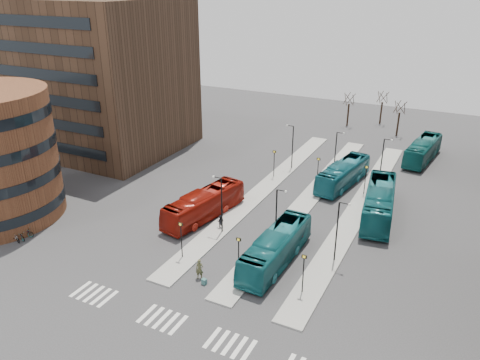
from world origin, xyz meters
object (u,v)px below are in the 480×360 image
at_px(bicycle_near, 20,235).
at_px(bicycle_mid, 16,238).
at_px(commuter_b, 247,262).
at_px(bicycle_far, 24,233).
at_px(teal_bus_c, 379,202).
at_px(suitcase, 204,282).
at_px(teal_bus_a, 276,248).
at_px(traveller, 199,269).
at_px(teal_bus_b, 343,174).
at_px(red_bus, 204,205).
at_px(commuter_c, 300,241).
at_px(teal_bus_d, 423,150).
at_px(commuter_a, 221,222).

xyz_separation_m(bicycle_near, bicycle_mid, (0.00, -0.52, 0.00)).
xyz_separation_m(commuter_b, bicycle_far, (-22.87, -5.05, -0.34)).
distance_m(teal_bus_c, bicycle_near, 38.05).
relative_size(suitcase, teal_bus_c, 0.04).
height_order(teal_bus_a, traveller, teal_bus_a).
relative_size(teal_bus_b, bicycle_far, 5.99).
relative_size(teal_bus_a, teal_bus_b, 1.02).
relative_size(red_bus, teal_bus_c, 0.90).
bearing_deg(bicycle_near, suitcase, -71.68).
xyz_separation_m(red_bus, bicycle_near, (-14.22, -12.61, -1.12)).
xyz_separation_m(commuter_c, bicycle_mid, (-25.96, -11.61, -0.41)).
bearing_deg(commuter_b, red_bus, 28.51).
xyz_separation_m(teal_bus_a, teal_bus_d, (8.55, 34.31, -0.00)).
bearing_deg(suitcase, traveller, 153.53).
bearing_deg(bicycle_near, commuter_b, -63.35).
height_order(teal_bus_b, teal_bus_c, teal_bus_c).
relative_size(teal_bus_d, commuter_b, 6.87).
bearing_deg(commuter_c, teal_bus_a, -17.11).
relative_size(teal_bus_a, commuter_b, 6.88).
distance_m(teal_bus_b, commuter_c, 17.13).
bearing_deg(commuter_b, bicycle_near, 81.29).
height_order(teal_bus_b, teal_bus_d, teal_bus_d).
bearing_deg(commuter_a, bicycle_mid, 21.43).
height_order(teal_bus_a, teal_bus_c, teal_bus_c).
xyz_separation_m(suitcase, red_bus, (-6.35, 10.66, 1.32)).
bearing_deg(teal_bus_a, teal_bus_c, 65.98).
xyz_separation_m(bicycle_near, bicycle_far, (0.00, 0.54, 0.03)).
relative_size(commuter_a, bicycle_mid, 1.00).
xyz_separation_m(bicycle_mid, bicycle_far, (0.00, 1.06, 0.03)).
relative_size(teal_bus_c, traveller, 6.64).
bearing_deg(teal_bus_d, commuter_a, -110.56).
bearing_deg(teal_bus_b, commuter_c, -79.20).
relative_size(bicycle_near, bicycle_far, 0.93).
bearing_deg(bicycle_mid, suitcase, -69.74).
bearing_deg(bicycle_far, teal_bus_a, -98.18).
relative_size(teal_bus_b, bicycle_mid, 7.31).
distance_m(teal_bus_b, bicycle_far, 37.61).
xyz_separation_m(teal_bus_b, commuter_c, (0.51, -17.11, -0.69)).
relative_size(traveller, commuter_b, 1.14).
xyz_separation_m(commuter_b, bicycle_near, (-22.87, -5.59, -0.37)).
height_order(suitcase, commuter_c, commuter_c).
bearing_deg(teal_bus_c, red_bus, -160.10).
distance_m(traveller, commuter_a, 9.17).
relative_size(red_bus, traveller, 5.98).
height_order(red_bus, commuter_b, red_bus).
distance_m(red_bus, bicycle_near, 19.04).
height_order(commuter_b, bicycle_far, commuter_b).
xyz_separation_m(red_bus, commuter_a, (2.81, -1.35, -0.81)).
distance_m(suitcase, teal_bus_d, 42.22).
bearing_deg(bicycle_near, teal_bus_a, -59.48).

